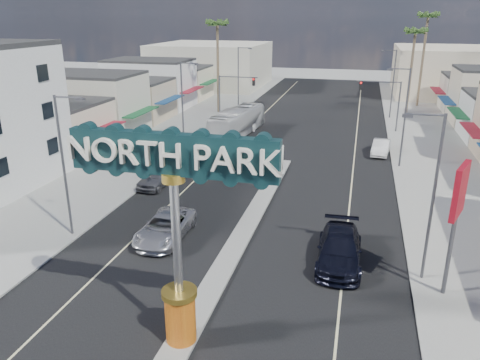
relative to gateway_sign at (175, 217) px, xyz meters
The scene contains 26 objects.
ground 28.64m from the gateway_sign, 90.00° to the left, with size 160.00×160.00×0.00m, color gray.
road 28.64m from the gateway_sign, 90.00° to the left, with size 20.00×120.00×0.01m, color black.
median_island 13.37m from the gateway_sign, 90.00° to the left, with size 1.30×30.00×0.16m, color gray.
sidewalk_left 31.87m from the gateway_sign, 116.55° to the left, with size 8.00×120.00×0.12m, color gray.
sidewalk_right 31.87m from the gateway_sign, 63.45° to the left, with size 8.00×120.00×0.12m, color gray.
storefront_row_left 47.62m from the gateway_sign, 120.33° to the left, with size 12.00×42.00×6.00m, color beige.
backdrop_far_left 76.29m from the gateway_sign, 106.77° to the left, with size 20.00×20.00×8.00m, color #B7B29E.
backdrop_far_right 76.29m from the gateway_sign, 73.23° to the left, with size 20.00×20.00×8.00m, color beige.
gateway_sign is the anchor object (origin of this frame).
traffic_signal_left 43.04m from the gateway_sign, 102.33° to the left, with size 5.09×0.45×6.00m.
traffic_signal_right 43.04m from the gateway_sign, 77.67° to the left, with size 5.09×0.45×6.00m.
streetlight_l_near 13.19m from the gateway_sign, 142.45° to the left, with size 2.03×0.22×9.00m.
streetlight_l_mid 29.91m from the gateway_sign, 110.42° to the left, with size 2.03×0.22×9.00m.
streetlight_l_far 51.10m from the gateway_sign, 101.78° to the left, with size 2.03×0.22×9.00m.
streetlight_r_near 13.19m from the gateway_sign, 37.55° to the left, with size 2.03×0.22×9.00m.
streetlight_r_mid 29.91m from the gateway_sign, 69.58° to the left, with size 2.03×0.22×9.00m.
streetlight_r_far 51.10m from the gateway_sign, 78.22° to the left, with size 2.03×0.22×9.00m.
palm_left_far 50.06m from the gateway_sign, 105.15° to the left, with size 2.60×2.60×13.10m.
palm_right_mid 55.76m from the gateway_sign, 76.47° to the left, with size 2.60×2.60×12.10m.
palm_right_far 62.20m from the gateway_sign, 75.97° to the left, with size 2.60×2.60×14.10m.
suv_left 11.38m from the gateway_sign, 116.83° to the left, with size 2.61×5.66×1.57m, color #B7B7BC.
suv_right 11.80m from the gateway_sign, 54.51° to the left, with size 2.44×6.01×1.74m, color black.
car_parked_left 20.64m from the gateway_sign, 116.75° to the left, with size 1.91×4.75×1.62m, color slate.
car_parked_right 33.60m from the gateway_sign, 74.27° to the left, with size 1.55×4.46×1.47m, color silver.
city_bus 36.78m from the gateway_sign, 101.05° to the left, with size 2.65×11.33×3.16m, color silver.
bank_pylon_sign 13.34m from the gateway_sign, 30.42° to the left, with size 0.99×2.08×6.80m.
Camera 1 is at (6.65, -13.57, 13.47)m, focal length 35.00 mm.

